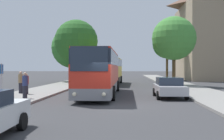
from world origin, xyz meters
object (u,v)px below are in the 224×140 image
Objects in this scene: parked_car_right_near at (169,87)px; tree_right_near at (167,44)px; pedestrian_waiting_near at (21,82)px; bus_stop_sign at (2,77)px; tree_right_mid at (174,38)px; bus_middle at (110,70)px; pedestrian_waiting_far at (25,85)px; tree_left_far at (76,41)px; pedestrian_walking_back at (26,84)px; bus_front at (100,72)px; tree_left_near at (72,48)px.

parked_car_right_near is 27.93m from tree_right_near.
pedestrian_waiting_near is 30.68m from tree_right_near.
pedestrian_waiting_near is at bearing -120.68° from tree_right_near.
tree_right_mid reaches higher than bus_stop_sign.
parked_car_right_near is at bearing 15.29° from bus_stop_sign.
bus_middle reaches higher than pedestrian_waiting_far.
pedestrian_walking_back is at bearing -93.23° from tree_left_far.
pedestrian_waiting_far reaches higher than parked_car_right_near.
pedestrian_walking_back is at bearing -139.20° from tree_right_mid.
pedestrian_waiting_near is (-6.36, -0.42, -0.81)m from bus_front.
tree_left_far is (1.54, 14.88, 4.74)m from pedestrian_waiting_near.
parked_car_right_near is 10.94m from pedestrian_walking_back.
bus_stop_sign is 23.41m from tree_left_near.
bus_middle is 15.30m from pedestrian_waiting_near.
bus_stop_sign is 0.28× the size of tree_left_near.
parked_car_right_near is 2.36× the size of pedestrian_waiting_far.
bus_front is at bearing -71.55° from tree_left_far.
tree_left_near is 16.88m from tree_right_near.
bus_middle is 17.80m from pedestrian_waiting_far.
tree_right_near reaches higher than tree_left_near.
tree_right_near reaches higher than tree_right_mid.
tree_right_mid is (7.78, -2.94, 3.82)m from bus_middle.
pedestrian_waiting_far is (-4.70, -3.66, -0.82)m from bus_front.
tree_left_far is at bearing -70.67° from tree_left_near.
tree_right_near is (13.76, 29.22, 5.33)m from pedestrian_waiting_far.
bus_front is at bearing -87.35° from bus_middle.
pedestrian_waiting_near is (-11.59, 1.11, 0.27)m from parked_car_right_near.
pedestrian_walking_back reaches higher than parked_car_right_near.
tree_left_far reaches higher than tree_right_mid.
pedestrian_walking_back is at bearing -119.10° from tree_right_near.
pedestrian_waiting_near is 0.20× the size of tree_left_far.
bus_stop_sign is 4.21m from pedestrian_waiting_near.
bus_stop_sign is 1.44× the size of pedestrian_walking_back.
bus_front reaches higher than parked_car_right_near.
tree_left_near is at bearing -157.62° from pedestrian_waiting_near.
parked_car_right_near is at bearing -60.23° from tree_left_near.
pedestrian_waiting_near is 3.63m from pedestrian_waiting_far.
bus_middle is 1.24× the size of tree_right_near.
tree_left_far is at bearing 86.85° from bus_stop_sign.
tree_right_near reaches higher than tree_left_far.
pedestrian_waiting_near is at bearing -141.85° from tree_right_mid.
parked_car_right_near is 0.50× the size of tree_right_mid.
tree_right_mid is (14.01, 11.01, 4.63)m from pedestrian_waiting_near.
tree_left_far reaches higher than bus_middle.
tree_left_near is 1.01× the size of tree_right_mid.
tree_left_near is (-0.57, 19.49, 4.31)m from pedestrian_walking_back.
tree_right_near is (14.93, 30.13, 4.76)m from bus_stop_sign.
tree_left_far is 13.06m from tree_right_mid.
parked_car_right_near is at bearing -98.04° from tree_right_near.
tree_left_near is (-1.56, 22.21, 4.24)m from pedestrian_waiting_far.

